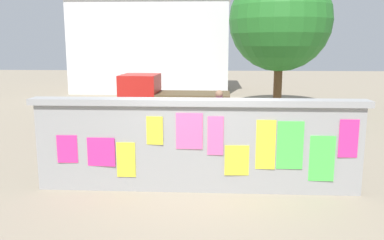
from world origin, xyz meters
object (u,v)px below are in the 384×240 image
(person_bystander, at_px, (219,113))
(tree_roadside, at_px, (280,20))
(motorcycle, at_px, (289,140))
(bicycle_far, at_px, (105,140))
(auto_rickshaw_truck, at_px, (170,103))
(person_walking, at_px, (179,129))
(bicycle_near, at_px, (278,128))

(person_bystander, distance_m, tree_roadside, 8.14)
(motorcycle, distance_m, bicycle_far, 4.73)
(auto_rickshaw_truck, xyz_separation_m, person_walking, (0.73, -4.65, 0.09))
(motorcycle, bearing_deg, auto_rickshaw_truck, 135.79)
(auto_rickshaw_truck, xyz_separation_m, motorcycle, (3.40, -3.30, -0.44))
(motorcycle, relative_size, bicycle_near, 1.11)
(bicycle_far, bearing_deg, person_bystander, 13.59)
(bicycle_far, distance_m, tree_roadside, 10.27)
(bicycle_near, relative_size, tree_roadside, 0.28)
(bicycle_near, height_order, person_walking, person_walking)
(auto_rickshaw_truck, distance_m, motorcycle, 4.76)
(motorcycle, xyz_separation_m, bicycle_near, (0.02, 2.00, -0.10))
(motorcycle, height_order, person_bystander, person_bystander)
(motorcycle, height_order, bicycle_far, bicycle_far)
(person_walking, height_order, person_bystander, same)
(tree_roadside, bearing_deg, bicycle_far, -125.59)
(bicycle_far, distance_m, person_walking, 2.58)
(motorcycle, bearing_deg, person_bystander, 155.75)
(auto_rickshaw_truck, height_order, person_bystander, auto_rickshaw_truck)
(person_walking, bearing_deg, tree_roadside, 69.02)
(bicycle_far, xyz_separation_m, tree_roadside, (5.62, 7.85, 3.49))
(bicycle_far, height_order, person_walking, person_walking)
(motorcycle, distance_m, tree_roadside, 8.67)
(auto_rickshaw_truck, distance_m, tree_roadside, 6.97)
(auto_rickshaw_truck, height_order, person_walking, auto_rickshaw_truck)
(bicycle_far, height_order, person_bystander, person_bystander)
(person_bystander, bearing_deg, bicycle_near, 34.03)
(auto_rickshaw_truck, distance_m, bicycle_far, 3.53)
(bicycle_near, xyz_separation_m, tree_roadside, (0.87, 5.93, 3.49))
(tree_roadside, bearing_deg, person_bystander, -110.41)
(bicycle_near, bearing_deg, person_bystander, -145.97)
(motorcycle, bearing_deg, bicycle_far, 179.03)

